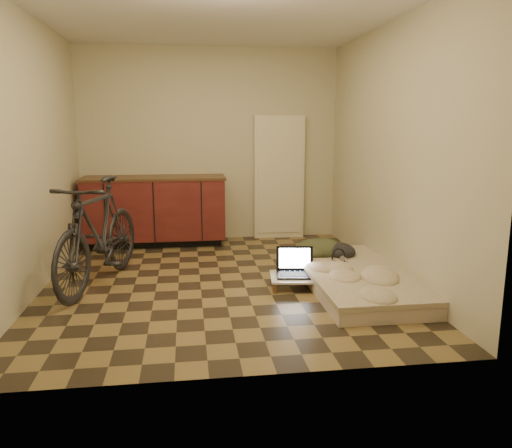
{
  "coord_description": "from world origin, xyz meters",
  "views": [
    {
      "loc": [
        -0.32,
        -4.91,
        1.58
      ],
      "look_at": [
        0.38,
        0.18,
        0.55
      ],
      "focal_mm": 35.0,
      "sensor_mm": 36.0,
      "label": 1
    }
  ],
  "objects": [
    {
      "name": "bicycle",
      "position": [
        -1.2,
        0.03,
        0.59
      ],
      "size": [
        1.01,
        1.9,
        1.18
      ],
      "primitive_type": "imported",
      "rotation": [
        0.0,
        0.0,
        -0.28
      ],
      "color": "black",
      "rests_on": "ground"
    },
    {
      "name": "clothing_pile",
      "position": [
        1.17,
        0.31,
        0.29
      ],
      "size": [
        0.58,
        0.49,
        0.23
      ],
      "primitive_type": null,
      "rotation": [
        0.0,
        0.0,
        -0.0
      ],
      "color": "#333921",
      "rests_on": "futon"
    },
    {
      "name": "appliance_panel",
      "position": [
        0.95,
        1.94,
        0.85
      ],
      "size": [
        0.7,
        0.1,
        1.7
      ],
      "primitive_type": "cube",
      "color": "beige",
      "rests_on": "ground"
    },
    {
      "name": "laptop",
      "position": [
        0.72,
        -0.23,
        0.16
      ],
      "size": [
        0.41,
        0.38,
        0.26
      ],
      "rotation": [
        0.0,
        0.0,
        -0.14
      ],
      "color": "black",
      "rests_on": "lap_desk"
    },
    {
      "name": "mouse",
      "position": [
        0.99,
        -0.32,
        0.13
      ],
      "size": [
        0.06,
        0.11,
        0.04
      ],
      "primitive_type": "ellipsoid",
      "rotation": [
        0.0,
        0.0,
        0.0
      ],
      "color": "white",
      "rests_on": "lap_desk"
    },
    {
      "name": "cabinets",
      "position": [
        -0.75,
        1.7,
        0.47
      ],
      "size": [
        1.84,
        0.62,
        0.91
      ],
      "color": "black",
      "rests_on": "ground"
    },
    {
      "name": "lap_desk",
      "position": [
        0.8,
        -0.3,
        0.1
      ],
      "size": [
        0.71,
        0.51,
        0.11
      ],
      "rotation": [
        0.0,
        0.0,
        -0.12
      ],
      "color": "brown",
      "rests_on": "ground"
    },
    {
      "name": "headphones",
      "position": [
        1.2,
        -0.13,
        0.24
      ],
      "size": [
        0.3,
        0.29,
        0.15
      ],
      "primitive_type": null,
      "rotation": [
        0.0,
        0.0,
        0.52
      ],
      "color": "black",
      "rests_on": "futon"
    },
    {
      "name": "futon",
      "position": [
        1.3,
        -0.36,
        0.09
      ],
      "size": [
        0.95,
        1.98,
        0.17
      ],
      "rotation": [
        0.0,
        0.0,
        -0.0
      ],
      "color": "beige",
      "rests_on": "ground"
    },
    {
      "name": "room_shell",
      "position": [
        0.0,
        0.0,
        1.3
      ],
      "size": [
        3.5,
        4.0,
        2.6
      ],
      "color": "olive",
      "rests_on": "ground"
    }
  ]
}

